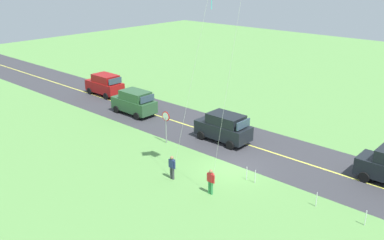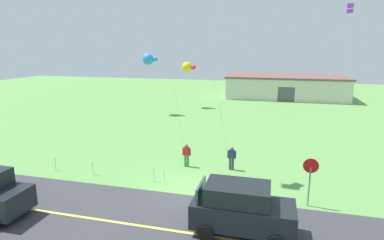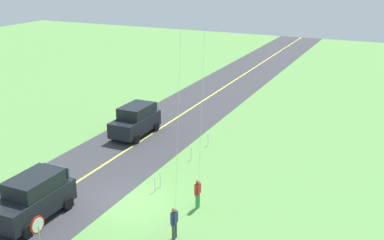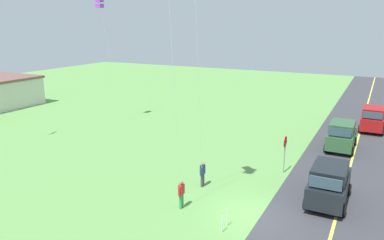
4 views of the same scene
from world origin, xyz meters
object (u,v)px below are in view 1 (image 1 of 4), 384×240
(car_parked_east_far, at_px, (105,84))
(person_adult_companion, at_px, (211,181))
(stop_sign, at_px, (166,121))
(person_adult_near, at_px, (172,167))
(car_suv_foreground, at_px, (224,127))
(car_parked_east_near, at_px, (134,102))

(car_parked_east_far, distance_m, person_adult_companion, 23.11)
(car_parked_east_far, height_order, stop_sign, stop_sign)
(person_adult_near, relative_size, person_adult_companion, 1.00)
(stop_sign, bearing_deg, car_suv_foreground, -133.57)
(car_parked_east_far, distance_m, stop_sign, 14.83)
(car_suv_foreground, xyz_separation_m, person_adult_companion, (-4.38, 6.94, -0.29))
(car_suv_foreground, height_order, car_parked_east_far, same)
(car_parked_east_near, height_order, car_parked_east_far, same)
(car_parked_east_far, xyz_separation_m, person_adult_companion, (-21.49, 8.50, -0.29))
(car_parked_east_near, height_order, person_adult_near, car_parked_east_near)
(person_adult_companion, bearing_deg, car_parked_east_near, 50.33)
(car_suv_foreground, xyz_separation_m, car_parked_east_near, (10.08, 0.41, 0.00))
(car_suv_foreground, height_order, person_adult_near, car_suv_foreground)
(car_suv_foreground, relative_size, stop_sign, 1.72)
(car_parked_east_near, bearing_deg, stop_sign, 157.92)
(person_adult_near, bearing_deg, person_adult_companion, -95.79)
(stop_sign, height_order, person_adult_near, stop_sign)
(car_suv_foreground, height_order, car_parked_east_near, same)
(person_adult_companion, bearing_deg, car_suv_foreground, 16.91)
(car_parked_east_far, height_order, person_adult_companion, car_parked_east_far)
(person_adult_near, distance_m, person_adult_companion, 3.04)
(car_suv_foreground, distance_m, stop_sign, 4.53)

